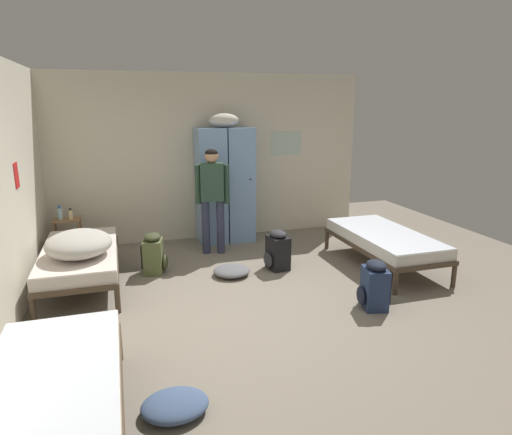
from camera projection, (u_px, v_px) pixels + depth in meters
The scene contains 16 objects.
ground_plane at pixel (263, 304), 5.12m from camera, with size 9.00×9.00×0.00m, color gray.
room_backdrop at pixel (130, 174), 5.67m from camera, with size 5.22×5.68×2.69m.
locker_bank at pixel (225, 183), 7.27m from camera, with size 0.90×0.55×2.07m.
shelf_unit at pixel (68, 234), 6.65m from camera, with size 0.38×0.30×0.57m.
bed_left_rear at pixel (80, 257), 5.54m from camera, with size 0.90×1.90×0.49m.
bed_right at pixel (384, 239), 6.24m from camera, with size 0.90×1.90×0.49m.
bed_left_front at pixel (51, 393), 2.94m from camera, with size 0.90×1.90×0.49m.
bedding_heap at pixel (79, 244), 5.22m from camera, with size 0.75×0.88×0.29m.
person_traveler at pixel (212, 192), 6.63m from camera, with size 0.49×0.27×1.58m.
water_bottle at pixel (60, 213), 6.56m from camera, with size 0.07×0.07×0.20m.
lotion_bottle at pixel (71, 214), 6.56m from camera, with size 0.06×0.06×0.17m.
backpack_black at pixel (277, 251), 6.15m from camera, with size 0.36×0.35×0.55m.
backpack_olive at pixel (154, 254), 6.00m from camera, with size 0.38×0.36×0.55m.
backpack_navy at pixel (374, 286), 4.97m from camera, with size 0.38×0.37×0.55m.
clothes_pile_denim at pixel (175, 405), 3.30m from camera, with size 0.50×0.42×0.13m.
clothes_pile_grey at pixel (232, 271), 5.96m from camera, with size 0.49×0.47×0.12m.
Camera 1 is at (-1.48, -4.48, 2.22)m, focal length 31.51 mm.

